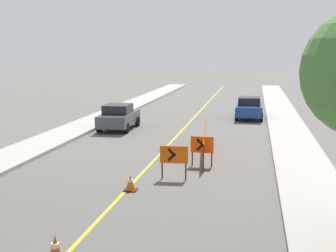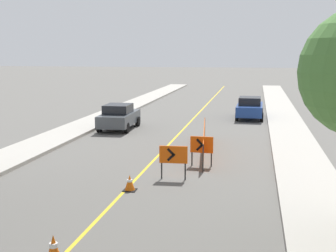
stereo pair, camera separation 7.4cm
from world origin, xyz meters
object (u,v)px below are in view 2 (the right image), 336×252
Objects in this scene: traffic_cone_third at (54,249)px; parked_car_curb_mid at (250,108)px; arrow_barricade_primary at (173,156)px; parked_car_curb_near at (119,117)px; traffic_cone_fourth at (130,183)px; arrow_barricade_secondary at (202,146)px.

traffic_cone_third is 0.16× the size of parked_car_curb_mid.
parked_car_curb_mid reaches higher than arrow_barricade_primary.
parked_car_curb_near is (-3.91, 18.35, 0.46)m from traffic_cone_third.
parked_car_curb_mid is at bearing 80.64° from traffic_cone_third.
parked_car_curb_near is 10.13m from parked_car_curb_mid.
traffic_cone_fourth is 19.17m from parked_car_curb_mid.
traffic_cone_third is 1.22× the size of traffic_cone_fourth.
traffic_cone_fourth is at bearing -100.60° from parked_car_curb_mid.
parked_car_curb_near is (-5.37, 10.79, -0.11)m from arrow_barricade_primary.
parked_car_curb_mid is at bearing 36.27° from parked_car_curb_near.
parked_car_curb_mid is (2.60, 17.05, -0.11)m from arrow_barricade_primary.
parked_car_curb_near is at bearing 108.24° from traffic_cone_fourth.
parked_car_curb_near is 1.01× the size of parked_car_curb_mid.
traffic_cone_fourth is (0.21, 5.83, -0.06)m from traffic_cone_third.
parked_car_curb_mid is at bearing 78.43° from traffic_cone_fourth.
arrow_barricade_primary is 12.06m from parked_car_curb_near.
arrow_barricade_primary is (1.46, 7.56, 0.57)m from traffic_cone_third.
traffic_cone_third is at bearing -104.08° from arrow_barricade_primary.
arrow_barricade_secondary reaches higher than traffic_cone_fourth.
traffic_cone_third reaches higher than traffic_cone_fourth.
arrow_barricade_primary reaches higher than arrow_barricade_secondary.
arrow_barricade_primary is 0.30× the size of parked_car_curb_near.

